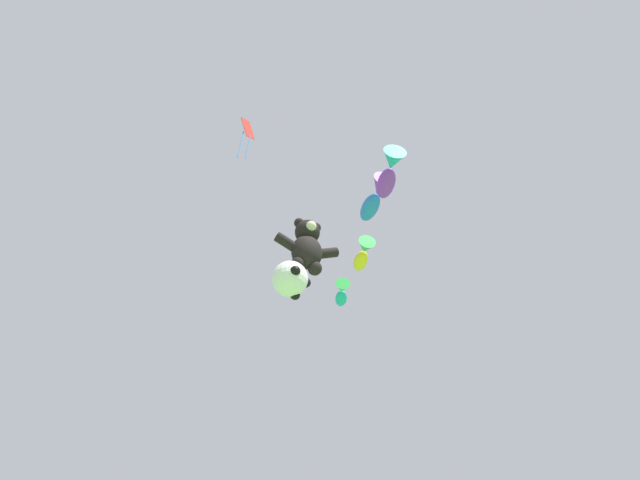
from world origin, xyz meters
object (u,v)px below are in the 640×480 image
teddy_bear_kite (307,246)px  soccer_ball_kite (290,279)px  fish_kite_teal (342,293)px  fish_kite_cobalt (375,197)px  fish_kite_goldfin (363,254)px  diamond_kite (247,132)px  fish_kite_violet (389,172)px

teddy_bear_kite → soccer_ball_kite: bearing=-153.2°
fish_kite_teal → soccer_ball_kite: bearing=-126.1°
fish_kite_teal → fish_kite_cobalt: bearing=-98.1°
fish_kite_goldfin → diamond_kite: size_ratio=0.76×
fish_kite_cobalt → diamond_kite: (-5.41, -0.29, 1.15)m
teddy_bear_kite → soccer_ball_kite: (-0.54, -0.27, -1.68)m
fish_kite_cobalt → fish_kite_goldfin: bearing=76.8°
fish_kite_violet → fish_kite_teal: bearing=80.6°
teddy_bear_kite → fish_kite_goldfin: (3.50, 2.86, 3.26)m
teddy_bear_kite → fish_kite_cobalt: (2.93, 0.42, 4.04)m
fish_kite_cobalt → fish_kite_goldfin: (0.57, 2.44, -0.78)m
teddy_bear_kite → fish_kite_teal: (3.65, 5.49, 3.10)m
soccer_ball_kite → fish_kite_violet: bearing=-19.3°
fish_kite_goldfin → fish_kite_violet: bearing=-103.1°
fish_kite_teal → diamond_kite: 8.41m
soccer_ball_kite → diamond_kite: bearing=168.1°
fish_kite_violet → fish_kite_teal: size_ratio=1.21×
soccer_ball_kite → fish_kite_violet: (3.07, -1.07, 4.95)m
soccer_ball_kite → fish_kite_goldfin: bearing=37.8°
fish_kite_violet → diamond_kite: 5.56m
fish_kite_cobalt → soccer_ball_kite: bearing=-168.6°
soccer_ball_kite → fish_kite_cobalt: fish_kite_cobalt is taller
teddy_bear_kite → diamond_kite: 5.76m
teddy_bear_kite → diamond_kite: bearing=177.0°
soccer_ball_kite → fish_kite_violet: 5.92m
fish_kite_cobalt → fish_kite_teal: (0.72, 5.07, -0.94)m
teddy_bear_kite → fish_kite_violet: bearing=-28.1°
fish_kite_cobalt → fish_kite_teal: bearing=81.9°
diamond_kite → fish_kite_violet: bearing=-16.5°
soccer_ball_kite → fish_kite_cobalt: bearing=11.4°
fish_kite_cobalt → fish_kite_teal: fish_kite_cobalt is taller
soccer_ball_kite → fish_kite_goldfin: size_ratio=0.57×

